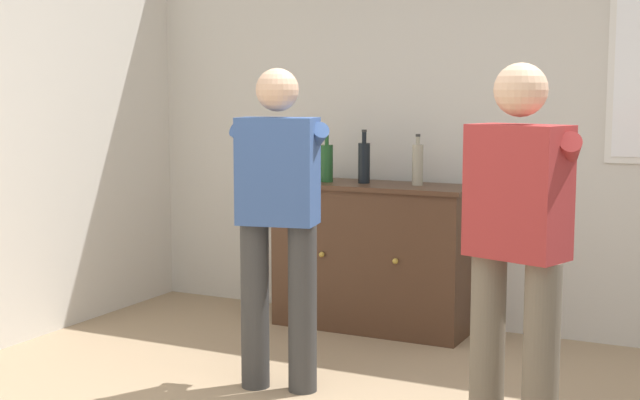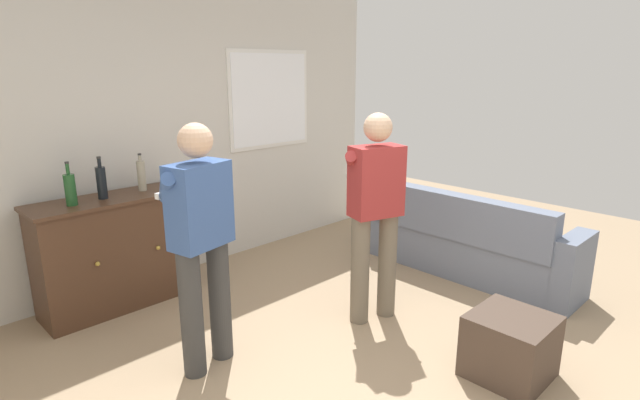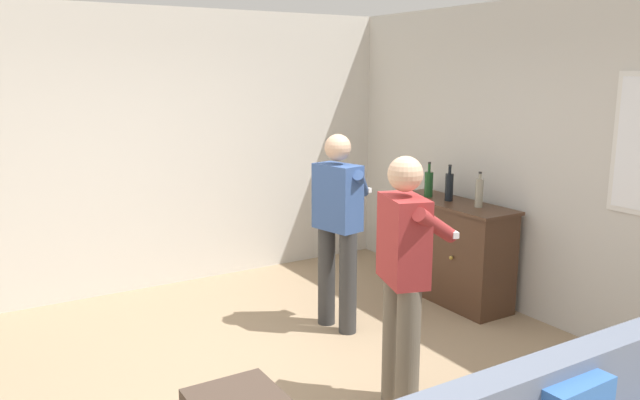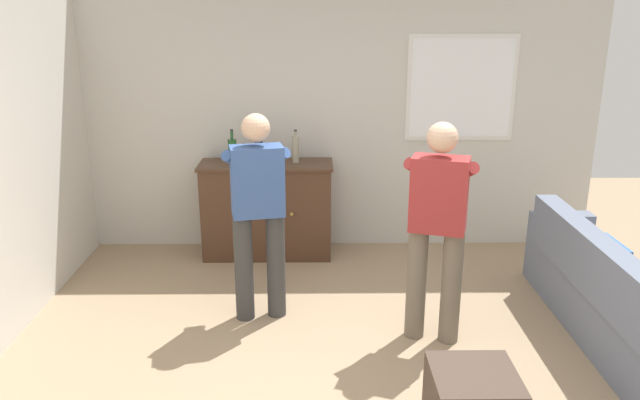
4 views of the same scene
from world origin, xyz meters
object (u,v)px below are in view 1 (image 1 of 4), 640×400
at_px(sideboard_cabinet, 372,256).
at_px(person_standing_right, 518,244).
at_px(bottle_wine_green, 327,162).
at_px(bottle_liquor_amber, 418,164).
at_px(person_standing_left, 279,213).
at_px(bottle_spirits_clear, 364,162).

distance_m(sideboard_cabinet, person_standing_right, 2.22).
xyz_separation_m(bottle_wine_green, bottle_liquor_amber, (0.61, 0.07, 0.01)).
distance_m(bottle_wine_green, bottle_liquor_amber, 0.62).
bearing_deg(person_standing_left, bottle_spirits_clear, 94.13).
xyz_separation_m(sideboard_cabinet, person_standing_right, (1.37, -1.68, 0.45)).
bearing_deg(bottle_wine_green, person_standing_left, -74.78).
bearing_deg(bottle_wine_green, person_standing_right, -44.38).
xyz_separation_m(sideboard_cabinet, bottle_spirits_clear, (-0.06, 0.00, 0.62)).
height_order(sideboard_cabinet, bottle_liquor_amber, bottle_liquor_amber).
relative_size(bottle_liquor_amber, bottle_spirits_clear, 0.94).
bearing_deg(sideboard_cabinet, person_standing_left, -88.64).
bearing_deg(bottle_liquor_amber, sideboard_cabinet, -172.73).
height_order(sideboard_cabinet, person_standing_right, person_standing_right).
bearing_deg(sideboard_cabinet, person_standing_right, -50.87).
xyz_separation_m(bottle_spirits_clear, person_standing_right, (1.43, -1.69, -0.17)).
distance_m(sideboard_cabinet, bottle_wine_green, 0.69).
height_order(bottle_spirits_clear, person_standing_right, person_standing_right).
bearing_deg(person_standing_right, bottle_spirits_clear, 130.38).
height_order(bottle_spirits_clear, person_standing_left, person_standing_left).
height_order(sideboard_cabinet, person_standing_left, person_standing_left).
bearing_deg(bottle_spirits_clear, sideboard_cabinet, -1.74).
bearing_deg(person_standing_left, bottle_wine_green, 105.22).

